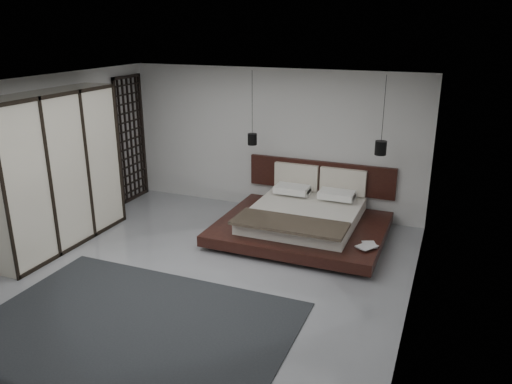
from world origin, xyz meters
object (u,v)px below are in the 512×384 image
at_px(lattice_screen, 131,139).
at_px(pendant_right, 381,148).
at_px(pendant_left, 252,139).
at_px(bed, 304,219).
at_px(rug, 132,328).
at_px(wardrobe, 55,171).

xyz_separation_m(lattice_screen, pendant_right, (5.13, -0.09, 0.29)).
distance_m(pendant_left, pendant_right, 2.35).
height_order(bed, pendant_right, pendant_right).
xyz_separation_m(pendant_left, rug, (0.06, -4.06, -1.54)).
relative_size(bed, rug, 0.74).
height_order(bed, rug, bed).
relative_size(pendant_left, wardrobe, 0.52).
bearing_deg(lattice_screen, rug, -55.62).
height_order(pendant_left, rug, pendant_left).
bearing_deg(pendant_right, bed, -158.68).
bearing_deg(wardrobe, rug, -33.30).
xyz_separation_m(pendant_right, rug, (-2.29, -4.06, -1.59)).
bearing_deg(pendant_left, rug, -89.12).
bearing_deg(wardrobe, bed, 27.23).
relative_size(lattice_screen, pendant_right, 1.96).
relative_size(pendant_right, wardrobe, 0.51).
height_order(lattice_screen, pendant_right, pendant_right).
bearing_deg(lattice_screen, pendant_left, -1.80).
bearing_deg(wardrobe, pendant_right, 25.86).
bearing_deg(lattice_screen, wardrobe, -84.14).
relative_size(pendant_right, rug, 0.34).
height_order(lattice_screen, bed, lattice_screen).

